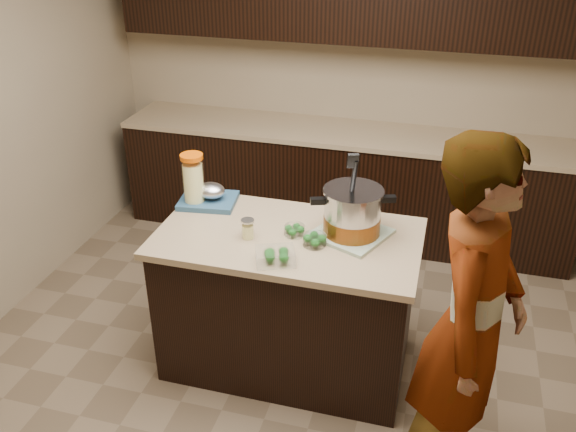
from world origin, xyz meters
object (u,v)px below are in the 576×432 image
(island, at_px, (288,301))
(stock_pot, at_px, (352,214))
(lemonade_pitcher, at_px, (193,182))
(person, at_px, (470,328))

(island, bearing_deg, stock_pot, 15.58)
(stock_pot, xyz_separation_m, lemonade_pitcher, (-0.97, 0.10, 0.02))
(lemonade_pitcher, relative_size, person, 0.18)
(island, bearing_deg, person, -30.15)
(island, relative_size, person, 0.81)
(lemonade_pitcher, distance_m, person, 1.79)
(stock_pot, distance_m, person, 0.93)
(stock_pot, bearing_deg, lemonade_pitcher, 154.83)
(stock_pot, bearing_deg, island, 176.41)
(lemonade_pitcher, bearing_deg, stock_pot, -6.00)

